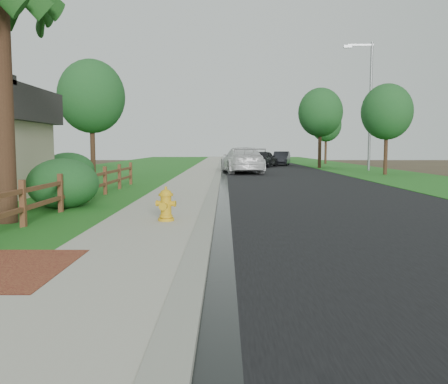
{
  "coord_description": "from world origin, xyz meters",
  "views": [
    {
      "loc": [
        0.85,
        -7.54,
        1.81
      ],
      "look_at": [
        0.83,
        3.74,
        0.74
      ],
      "focal_mm": 38.0,
      "sensor_mm": 36.0,
      "label": 1
    }
  ],
  "objects_px": {
    "fire_hydrant": "(166,205)",
    "dark_car_mid": "(264,159)",
    "ranch_fence": "(74,188)",
    "streetlight": "(368,99)",
    "white_suv": "(242,160)"
  },
  "relations": [
    {
      "from": "dark_car_mid",
      "to": "streetlight",
      "type": "relative_size",
      "value": 0.46
    },
    {
      "from": "fire_hydrant",
      "to": "white_suv",
      "type": "height_order",
      "value": "white_suv"
    },
    {
      "from": "dark_car_mid",
      "to": "streetlight",
      "type": "xyz_separation_m",
      "value": [
        7.32,
        -6.79,
        4.71
      ]
    },
    {
      "from": "white_suv",
      "to": "dark_car_mid",
      "type": "relative_size",
      "value": 1.38
    },
    {
      "from": "fire_hydrant",
      "to": "streetlight",
      "type": "distance_m",
      "value": 28.75
    },
    {
      "from": "fire_hydrant",
      "to": "white_suv",
      "type": "relative_size",
      "value": 0.13
    },
    {
      "from": "ranch_fence",
      "to": "streetlight",
      "type": "distance_m",
      "value": 27.67
    },
    {
      "from": "ranch_fence",
      "to": "streetlight",
      "type": "height_order",
      "value": "streetlight"
    },
    {
      "from": "fire_hydrant",
      "to": "dark_car_mid",
      "type": "relative_size",
      "value": 0.18
    },
    {
      "from": "fire_hydrant",
      "to": "dark_car_mid",
      "type": "xyz_separation_m",
      "value": [
        4.93,
        32.31,
        0.31
      ]
    },
    {
      "from": "white_suv",
      "to": "ranch_fence",
      "type": "bearing_deg",
      "value": 66.51
    },
    {
      "from": "ranch_fence",
      "to": "fire_hydrant",
      "type": "distance_m",
      "value": 4.31
    },
    {
      "from": "fire_hydrant",
      "to": "streetlight",
      "type": "height_order",
      "value": "streetlight"
    },
    {
      "from": "ranch_fence",
      "to": "fire_hydrant",
      "type": "relative_size",
      "value": 21.09
    },
    {
      "from": "streetlight",
      "to": "ranch_fence",
      "type": "bearing_deg",
      "value": -124.25
    }
  ]
}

